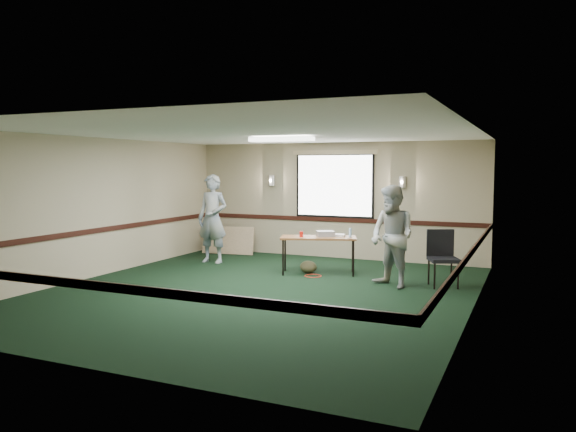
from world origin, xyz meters
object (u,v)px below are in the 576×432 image
at_px(folding_table, 318,239).
at_px(person_right, 392,236).
at_px(conference_chair, 442,253).
at_px(projector, 325,234).
at_px(person_left, 213,219).

relative_size(folding_table, person_right, 0.89).
xyz_separation_m(conference_chair, person_right, (-0.79, -0.49, 0.32)).
relative_size(projector, person_left, 0.17).
height_order(folding_table, person_left, person_left).
bearing_deg(conference_chair, projector, 150.27).
relative_size(conference_chair, person_right, 0.55).
bearing_deg(projector, person_right, -56.62).
xyz_separation_m(projector, conference_chair, (2.32, -0.23, -0.21)).
distance_m(conference_chair, person_right, 0.98).
relative_size(person_left, person_right, 1.08).
bearing_deg(projector, conference_chair, -37.09).
bearing_deg(person_left, projector, -3.66).
relative_size(projector, conference_chair, 0.33).
xyz_separation_m(folding_table, person_right, (1.64, -0.63, 0.21)).
height_order(projector, conference_chair, conference_chair).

